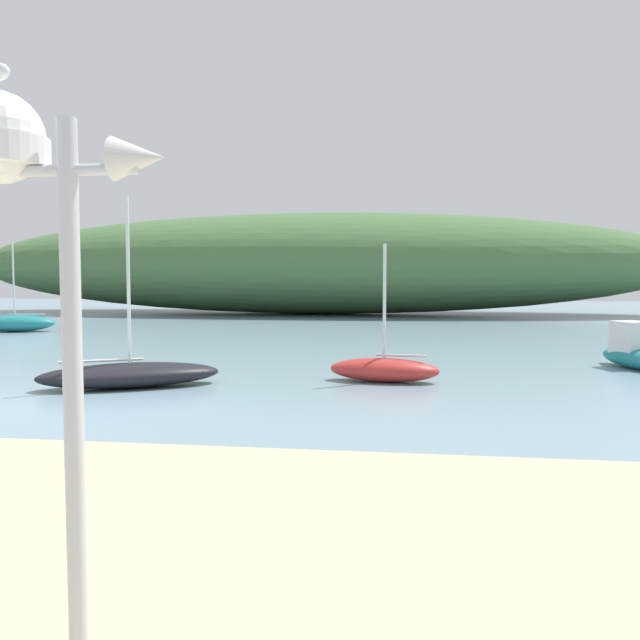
{
  "coord_description": "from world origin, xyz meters",
  "views": [
    {
      "loc": [
        6.73,
        -12.17,
        2.53
      ],
      "look_at": [
        4.09,
        6.21,
        1.32
      ],
      "focal_mm": 37.06,
      "sensor_mm": 36.0,
      "label": 1
    }
  ],
  "objects_px": {
    "sailboat_inner_mooring": "(130,374)",
    "sailboat_near_shore": "(384,369)",
    "mast_structure": "(20,183)",
    "motorboat_west_reach": "(635,352)",
    "sailboat_off_point": "(15,323)"
  },
  "relations": [
    {
      "from": "mast_structure",
      "to": "sailboat_off_point",
      "type": "bearing_deg",
      "value": 123.17
    },
    {
      "from": "motorboat_west_reach",
      "to": "sailboat_near_shore",
      "type": "bearing_deg",
      "value": -153.78
    },
    {
      "from": "mast_structure",
      "to": "sailboat_off_point",
      "type": "height_order",
      "value": "sailboat_off_point"
    },
    {
      "from": "sailboat_off_point",
      "to": "motorboat_west_reach",
      "type": "bearing_deg",
      "value": -19.99
    },
    {
      "from": "sailboat_inner_mooring",
      "to": "mast_structure",
      "type": "bearing_deg",
      "value": -68.72
    },
    {
      "from": "sailboat_inner_mooring",
      "to": "sailboat_near_shore",
      "type": "bearing_deg",
      "value": 15.99
    },
    {
      "from": "motorboat_west_reach",
      "to": "mast_structure",
      "type": "bearing_deg",
      "value": -118.41
    },
    {
      "from": "motorboat_west_reach",
      "to": "sailboat_near_shore",
      "type": "distance_m",
      "value": 7.57
    },
    {
      "from": "sailboat_near_shore",
      "to": "sailboat_inner_mooring",
      "type": "relative_size",
      "value": 0.76
    },
    {
      "from": "sailboat_off_point",
      "to": "sailboat_inner_mooring",
      "type": "xyz_separation_m",
      "value": [
        11.85,
        -13.86,
        -0.11
      ]
    },
    {
      "from": "sailboat_inner_mooring",
      "to": "sailboat_off_point",
      "type": "bearing_deg",
      "value": 130.54
    },
    {
      "from": "motorboat_west_reach",
      "to": "sailboat_inner_mooring",
      "type": "height_order",
      "value": "sailboat_inner_mooring"
    },
    {
      "from": "motorboat_west_reach",
      "to": "sailboat_inner_mooring",
      "type": "relative_size",
      "value": 0.67
    },
    {
      "from": "mast_structure",
      "to": "sailboat_inner_mooring",
      "type": "height_order",
      "value": "sailboat_inner_mooring"
    },
    {
      "from": "sailboat_off_point",
      "to": "mast_structure",
      "type": "bearing_deg",
      "value": -56.83
    }
  ]
}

